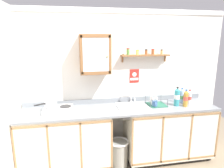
{
  "coord_description": "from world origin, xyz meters",
  "views": [
    {
      "loc": [
        -0.66,
        -2.43,
        1.99
      ],
      "look_at": [
        -0.12,
        0.54,
        1.3
      ],
      "focal_mm": 31.87,
      "sensor_mm": 36.0,
      "label": 1
    }
  ],
  "objects_px": {
    "hot_plate_stove": "(58,109)",
    "bottle_water_blue_0": "(182,96)",
    "bottle_opaque_white_2": "(189,98)",
    "warning_sign": "(134,76)",
    "sink": "(133,107)",
    "wall_cabinet": "(95,54)",
    "dish_rack": "(155,103)",
    "trash_bin": "(119,153)",
    "bottle_detergent_teal_1": "(177,97)",
    "mug": "(155,104)",
    "saucepan": "(51,104)",
    "bottle_juice_amber_3": "(186,98)"
  },
  "relations": [
    {
      "from": "hot_plate_stove",
      "to": "bottle_water_blue_0",
      "type": "height_order",
      "value": "bottle_water_blue_0"
    },
    {
      "from": "bottle_opaque_white_2",
      "to": "warning_sign",
      "type": "bearing_deg",
      "value": 158.47
    },
    {
      "from": "hot_plate_stove",
      "to": "sink",
      "type": "bearing_deg",
      "value": 1.52
    },
    {
      "from": "bottle_opaque_white_2",
      "to": "wall_cabinet",
      "type": "height_order",
      "value": "wall_cabinet"
    },
    {
      "from": "bottle_water_blue_0",
      "to": "dish_rack",
      "type": "distance_m",
      "value": 0.48
    },
    {
      "from": "sink",
      "to": "trash_bin",
      "type": "height_order",
      "value": "sink"
    },
    {
      "from": "wall_cabinet",
      "to": "warning_sign",
      "type": "height_order",
      "value": "wall_cabinet"
    },
    {
      "from": "bottle_detergent_teal_1",
      "to": "mug",
      "type": "bearing_deg",
      "value": 178.21
    },
    {
      "from": "bottle_water_blue_0",
      "to": "saucepan",
      "type": "bearing_deg",
      "value": -179.15
    },
    {
      "from": "bottle_opaque_white_2",
      "to": "wall_cabinet",
      "type": "distance_m",
      "value": 1.67
    },
    {
      "from": "bottle_water_blue_0",
      "to": "mug",
      "type": "height_order",
      "value": "bottle_water_blue_0"
    },
    {
      "from": "hot_plate_stove",
      "to": "wall_cabinet",
      "type": "xyz_separation_m",
      "value": [
        0.57,
        0.14,
        0.79
      ]
    },
    {
      "from": "sink",
      "to": "wall_cabinet",
      "type": "height_order",
      "value": "wall_cabinet"
    },
    {
      "from": "sink",
      "to": "hot_plate_stove",
      "type": "xyz_separation_m",
      "value": [
        -1.15,
        -0.03,
        0.05
      ]
    },
    {
      "from": "bottle_water_blue_0",
      "to": "warning_sign",
      "type": "relative_size",
      "value": 1.14
    },
    {
      "from": "hot_plate_stove",
      "to": "bottle_opaque_white_2",
      "type": "relative_size",
      "value": 1.67
    },
    {
      "from": "dish_rack",
      "to": "wall_cabinet",
      "type": "distance_m",
      "value": 1.24
    },
    {
      "from": "sink",
      "to": "bottle_detergent_teal_1",
      "type": "bearing_deg",
      "value": -7.44
    },
    {
      "from": "bottle_juice_amber_3",
      "to": "mug",
      "type": "xyz_separation_m",
      "value": [
        -0.49,
        0.07,
        -0.08
      ]
    },
    {
      "from": "bottle_water_blue_0",
      "to": "trash_bin",
      "type": "bearing_deg",
      "value": -172.02
    },
    {
      "from": "saucepan",
      "to": "trash_bin",
      "type": "distance_m",
      "value": 1.31
    },
    {
      "from": "sink",
      "to": "dish_rack",
      "type": "relative_size",
      "value": 1.65
    },
    {
      "from": "saucepan",
      "to": "bottle_detergent_teal_1",
      "type": "distance_m",
      "value": 1.95
    },
    {
      "from": "warning_sign",
      "to": "mug",
      "type": "bearing_deg",
      "value": -53.52
    },
    {
      "from": "sink",
      "to": "bottle_juice_amber_3",
      "type": "distance_m",
      "value": 0.84
    },
    {
      "from": "bottle_opaque_white_2",
      "to": "bottle_detergent_teal_1",
      "type": "bearing_deg",
      "value": -176.82
    },
    {
      "from": "wall_cabinet",
      "to": "dish_rack",
      "type": "bearing_deg",
      "value": -6.78
    },
    {
      "from": "mug",
      "to": "warning_sign",
      "type": "bearing_deg",
      "value": 126.48
    },
    {
      "from": "bottle_detergent_teal_1",
      "to": "mug",
      "type": "xyz_separation_m",
      "value": [
        -0.36,
        0.01,
        -0.09
      ]
    },
    {
      "from": "sink",
      "to": "dish_rack",
      "type": "height_order",
      "value": "sink"
    },
    {
      "from": "bottle_water_blue_0",
      "to": "mug",
      "type": "bearing_deg",
      "value": -168.73
    },
    {
      "from": "bottle_juice_amber_3",
      "to": "mug",
      "type": "relative_size",
      "value": 2.19
    },
    {
      "from": "bottle_detergent_teal_1",
      "to": "trash_bin",
      "type": "relative_size",
      "value": 0.73
    },
    {
      "from": "saucepan",
      "to": "mug",
      "type": "distance_m",
      "value": 1.59
    },
    {
      "from": "bottle_detergent_teal_1",
      "to": "bottle_water_blue_0",
      "type": "bearing_deg",
      "value": 37.59
    },
    {
      "from": "hot_plate_stove",
      "to": "bottle_detergent_teal_1",
      "type": "height_order",
      "value": "bottle_detergent_teal_1"
    },
    {
      "from": "saucepan",
      "to": "dish_rack",
      "type": "bearing_deg",
      "value": 0.05
    },
    {
      "from": "saucepan",
      "to": "warning_sign",
      "type": "xyz_separation_m",
      "value": [
        1.34,
        0.26,
        0.32
      ]
    },
    {
      "from": "bottle_opaque_white_2",
      "to": "dish_rack",
      "type": "distance_m",
      "value": 0.56
    },
    {
      "from": "trash_bin",
      "to": "saucepan",
      "type": "bearing_deg",
      "value": 173.04
    },
    {
      "from": "bottle_juice_amber_3",
      "to": "wall_cabinet",
      "type": "distance_m",
      "value": 1.58
    },
    {
      "from": "saucepan",
      "to": "wall_cabinet",
      "type": "distance_m",
      "value": 0.98
    },
    {
      "from": "bottle_water_blue_0",
      "to": "bottle_detergent_teal_1",
      "type": "relative_size",
      "value": 0.83
    },
    {
      "from": "wall_cabinet",
      "to": "bottle_juice_amber_3",
      "type": "bearing_deg",
      "value": -10.28
    },
    {
      "from": "mug",
      "to": "saucepan",
      "type": "bearing_deg",
      "value": 177.43
    },
    {
      "from": "bottle_opaque_white_2",
      "to": "wall_cabinet",
      "type": "xyz_separation_m",
      "value": [
        -1.5,
        0.18,
        0.71
      ]
    },
    {
      "from": "bottle_detergent_teal_1",
      "to": "dish_rack",
      "type": "bearing_deg",
      "value": 165.49
    },
    {
      "from": "sink",
      "to": "saucepan",
      "type": "distance_m",
      "value": 1.26
    },
    {
      "from": "hot_plate_stove",
      "to": "mug",
      "type": "bearing_deg",
      "value": -1.9
    },
    {
      "from": "bottle_opaque_white_2",
      "to": "mug",
      "type": "distance_m",
      "value": 0.6
    }
  ]
}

